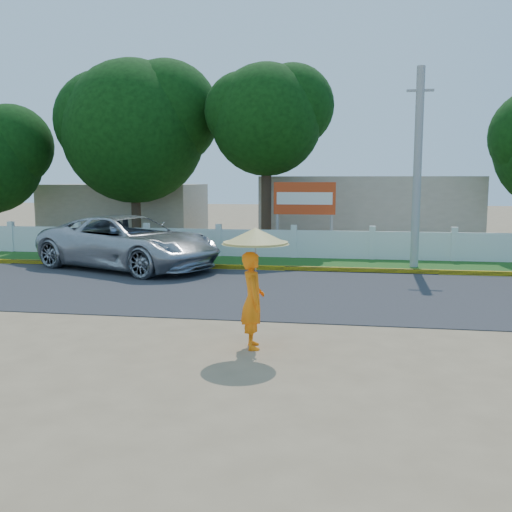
{
  "coord_description": "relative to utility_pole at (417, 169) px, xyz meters",
  "views": [
    {
      "loc": [
        2.09,
        -10.85,
        3.04
      ],
      "look_at": [
        0.0,
        2.0,
        1.3
      ],
      "focal_mm": 40.0,
      "sensor_mm": 36.0,
      "label": 1
    }
  ],
  "objects": [
    {
      "name": "ground",
      "position": [
        -4.38,
        -9.47,
        -3.41
      ],
      "size": [
        120.0,
        120.0,
        0.0
      ],
      "primitive_type": "plane",
      "color": "#9E8460",
      "rests_on": "ground"
    },
    {
      "name": "road",
      "position": [
        -4.38,
        -4.97,
        -3.4
      ],
      "size": [
        60.0,
        7.0,
        0.02
      ],
      "primitive_type": "cube",
      "color": "#38383A",
      "rests_on": "ground"
    },
    {
      "name": "grass_verge",
      "position": [
        -4.38,
        0.28,
        -3.4
      ],
      "size": [
        60.0,
        3.5,
        0.03
      ],
      "primitive_type": "cube",
      "color": "#2D601E",
      "rests_on": "ground"
    },
    {
      "name": "curb",
      "position": [
        -4.38,
        -1.42,
        -3.33
      ],
      "size": [
        40.0,
        0.18,
        0.16
      ],
      "primitive_type": "cube",
      "color": "yellow",
      "rests_on": "ground"
    },
    {
      "name": "fence",
      "position": [
        -4.38,
        1.73,
        -2.86
      ],
      "size": [
        40.0,
        0.1,
        1.1
      ],
      "primitive_type": "cube",
      "color": "silver",
      "rests_on": "ground"
    },
    {
      "name": "building_near",
      "position": [
        -1.38,
        8.53,
        -1.81
      ],
      "size": [
        10.0,
        6.0,
        3.2
      ],
      "primitive_type": "cube",
      "color": "#B7AD99",
      "rests_on": "ground"
    },
    {
      "name": "building_far",
      "position": [
        -14.38,
        9.53,
        -2.01
      ],
      "size": [
        8.0,
        5.0,
        2.8
      ],
      "primitive_type": "cube",
      "color": "#B7AD99",
      "rests_on": "ground"
    },
    {
      "name": "utility_pole",
      "position": [
        0.0,
        0.0,
        0.0
      ],
      "size": [
        0.28,
        0.28,
        6.82
      ],
      "primitive_type": "cylinder",
      "color": "#9A9B98",
      "rests_on": "ground"
    },
    {
      "name": "vehicle",
      "position": [
        -9.7,
        -1.87,
        -2.49
      ],
      "size": [
        7.27,
        5.37,
        1.84
      ],
      "primitive_type": "imported",
      "rotation": [
        0.0,
        0.0,
        1.17
      ],
      "color": "#ACAFB4",
      "rests_on": "ground"
    },
    {
      "name": "monk_with_parasol",
      "position": [
        -3.95,
        -10.36,
        -1.98
      ],
      "size": [
        1.21,
        1.21,
        2.2
      ],
      "color": "orange",
      "rests_on": "ground"
    },
    {
      "name": "billboard",
      "position": [
        -4.06,
        2.82,
        -1.27
      ],
      "size": [
        2.5,
        0.13,
        2.95
      ],
      "color": "gray",
      "rests_on": "ground"
    },
    {
      "name": "tree_row",
      "position": [
        -3.33,
        4.89,
        1.55
      ],
      "size": [
        34.11,
        7.08,
        8.52
      ],
      "color": "#473828",
      "rests_on": "ground"
    }
  ]
}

